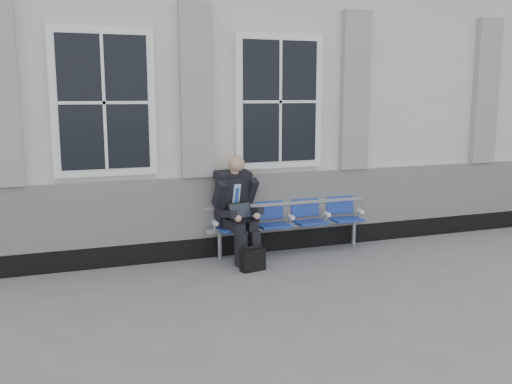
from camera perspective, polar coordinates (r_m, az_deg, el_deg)
name	(u,v)px	position (r m, az deg, el deg)	size (l,w,h in m)	color
ground	(296,282)	(7.38, 4.00, -8.92)	(70.00, 70.00, 0.00)	slate
station_building	(217,102)	(10.25, -3.97, 8.98)	(14.40, 4.40, 4.49)	silver
bench	(289,216)	(8.58, 3.35, -2.41)	(2.60, 0.47, 0.91)	#9EA0A3
businessman	(237,205)	(8.10, -1.95, -1.30)	(0.67, 0.89, 1.51)	black
briefcase	(253,259)	(7.75, -0.33, -6.75)	(0.36, 0.21, 0.34)	black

